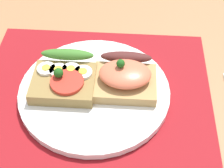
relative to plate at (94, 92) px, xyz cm
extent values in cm
cube|color=#A47048|center=(0.00, 0.00, -2.53)|extent=(120.00, 90.00, 3.20)
cube|color=maroon|center=(0.00, 0.00, -0.78)|extent=(39.77, 33.69, 0.30)
cylinder|color=white|center=(0.00, 0.00, 0.00)|extent=(25.50, 25.50, 1.25)
cube|color=olive|center=(-5.08, 0.32, 1.68)|extent=(10.45, 8.56, 2.11)
cylinder|color=red|center=(-4.24, -0.92, 3.04)|extent=(5.45, 5.45, 0.60)
ellipsoid|color=#3F7B2A|center=(-5.08, 5.00, 3.64)|extent=(9.19, 2.20, 1.80)
sphere|color=#1E5919|center=(-5.68, 0.32, 4.14)|extent=(1.60, 1.60, 1.60)
cylinder|color=white|center=(-8.21, 1.92, 2.99)|extent=(3.10, 3.10, 0.50)
cylinder|color=yellow|center=(-8.21, 1.92, 3.32)|extent=(1.40, 1.40, 0.16)
cylinder|color=white|center=(-6.13, 1.71, 2.99)|extent=(3.10, 3.10, 0.50)
cylinder|color=yellow|center=(-6.13, 1.71, 3.32)|extent=(1.40, 1.40, 0.16)
cylinder|color=white|center=(-4.04, 1.99, 2.99)|extent=(3.10, 3.10, 0.50)
cylinder|color=yellow|center=(-4.04, 1.99, 3.32)|extent=(1.40, 1.40, 0.16)
cylinder|color=white|center=(-1.95, 1.50, 2.99)|extent=(3.10, 3.10, 0.50)
cylinder|color=yellow|center=(-1.95, 1.50, 3.32)|extent=(1.40, 1.40, 0.16)
cube|color=tan|center=(5.08, 0.88, 1.51)|extent=(10.47, 8.24, 1.76)
ellipsoid|color=#E56D4C|center=(5.07, 1.06, 3.58)|extent=(8.58, 6.59, 2.40)
ellipsoid|color=#522422|center=(5.08, 5.40, 3.28)|extent=(8.90, 2.20, 1.80)
sphere|color=#1E5919|center=(4.28, 1.48, 5.48)|extent=(1.40, 1.40, 1.40)
camera|label=1|loc=(5.61, -38.04, 43.49)|focal=54.84mm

